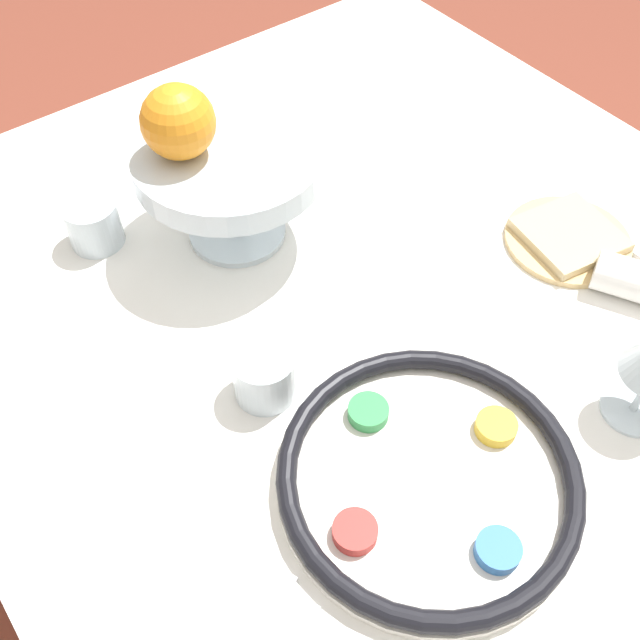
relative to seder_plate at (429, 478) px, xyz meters
name	(u,v)px	position (x,y,z in m)	size (l,w,h in m)	color
ground_plane	(419,611)	(0.04, -0.12, -0.72)	(8.00, 8.00, 0.00)	brown
dining_table	(444,529)	(0.04, -0.12, -0.37)	(1.46, 0.99, 0.70)	white
seder_plate	(429,478)	(0.00, 0.00, 0.00)	(0.29, 0.29, 0.03)	silver
fruit_stand	(230,167)	(0.40, -0.04, 0.09)	(0.22, 0.22, 0.13)	silver
orange_fruit	(178,122)	(0.42, 0.00, 0.16)	(0.08, 0.08, 0.08)	orange
bread_plate	(568,238)	(0.14, -0.36, -0.01)	(0.15, 0.15, 0.02)	tan
cup_near	(93,223)	(0.49, 0.10, 0.01)	(0.07, 0.07, 0.06)	silver
cup_far	(264,375)	(0.18, 0.06, 0.01)	(0.07, 0.07, 0.06)	silver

